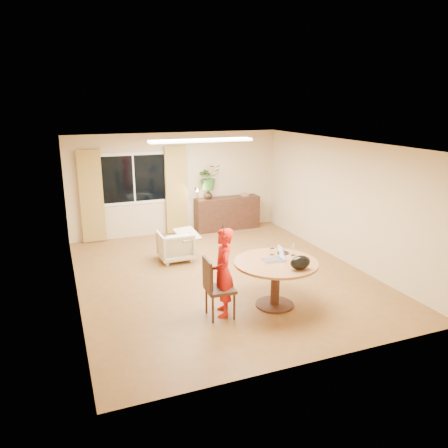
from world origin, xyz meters
name	(u,v)px	position (x,y,z in m)	size (l,w,h in m)	color
floor	(222,275)	(0.00, 0.00, 0.00)	(6.50, 6.50, 0.00)	brown
ceiling	(222,144)	(0.00, 0.00, 2.60)	(6.50, 6.50, 0.00)	white
wall_back	(177,184)	(0.00, 3.25, 1.30)	(5.50, 5.50, 0.00)	#CBB084
wall_left	(71,227)	(-2.75, 0.00, 1.30)	(6.50, 6.50, 0.00)	#CBB084
wall_right	(342,201)	(2.75, 0.00, 1.30)	(6.50, 6.50, 0.00)	#CBB084
window	(134,179)	(-1.10, 3.23, 1.50)	(1.70, 0.03, 1.30)	white
curtain_left	(91,197)	(-2.15, 3.15, 1.15)	(0.55, 0.08, 2.25)	olive
curtain_right	(176,190)	(-0.05, 3.15, 1.15)	(0.55, 0.08, 2.25)	olive
ceiling_panel	(201,140)	(0.00, 1.20, 2.57)	(2.20, 0.35, 0.05)	white
dining_table	(276,271)	(0.35, -1.57, 0.63)	(1.40, 1.40, 0.80)	brown
dining_chair	(220,288)	(-0.65, -1.59, 0.50)	(0.48, 0.44, 1.00)	black
child	(223,272)	(-0.57, -1.53, 0.73)	(0.35, 0.53, 1.45)	red
laptop	(273,254)	(0.31, -1.51, 0.92)	(0.36, 0.24, 0.24)	#B7B7BC
tumbler	(272,252)	(0.44, -1.25, 0.86)	(0.08, 0.08, 0.12)	white
wine_glass	(293,250)	(0.76, -1.41, 0.90)	(0.07, 0.07, 0.21)	white
pot_lid	(283,253)	(0.65, -1.26, 0.81)	(0.21, 0.21, 0.03)	white
handbag	(300,263)	(0.54, -2.02, 0.91)	(0.35, 0.20, 0.23)	black
armchair	(175,246)	(-0.63, 1.20, 0.33)	(0.70, 0.72, 0.65)	beige
throw	(187,230)	(-0.38, 1.11, 0.67)	(0.45, 0.55, 0.03)	beige
sideboard	(227,213)	(1.31, 3.01, 0.44)	(1.76, 0.43, 0.88)	black
vase	(208,194)	(0.77, 3.01, 1.00)	(0.24, 0.24, 0.25)	black
bouquet	(209,177)	(0.79, 3.01, 1.46)	(0.59, 0.51, 0.66)	#2E5D23
book_stack	(245,194)	(1.82, 3.01, 0.92)	(0.19, 0.15, 0.08)	brown
desk_lamp	(197,194)	(0.45, 2.96, 1.05)	(0.14, 0.14, 0.34)	black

